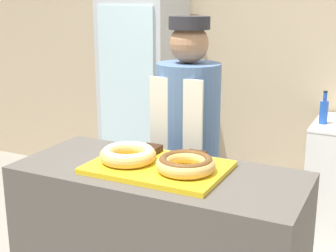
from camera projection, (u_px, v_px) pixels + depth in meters
name	position (u px, v px, depth m)	size (l,w,h in m)	color
wall_back	(277.00, 47.00, 3.85)	(8.00, 0.06, 2.70)	tan
serving_tray	(158.00, 167.00, 2.09)	(0.61, 0.42, 0.02)	yellow
donut_light_glaze	(128.00, 154.00, 2.13)	(0.26, 0.26, 0.07)	tan
donut_chocolate_glaze	(186.00, 163.00, 2.00)	(0.26, 0.26, 0.07)	tan
brownie_back_left	(151.00, 149.00, 2.26)	(0.09, 0.09, 0.03)	black
brownie_back_right	(195.00, 156.00, 2.16)	(0.09, 0.09, 0.03)	black
baker_person	(187.00, 153.00, 2.69)	(0.36, 0.36, 1.64)	#4C4C51
beverage_fridge	(144.00, 96.00, 4.08)	(0.61, 0.59, 1.83)	#ADB2B7
bottle_blue	(324.00, 111.00, 3.35)	(0.06, 0.06, 0.24)	#1E4CB2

